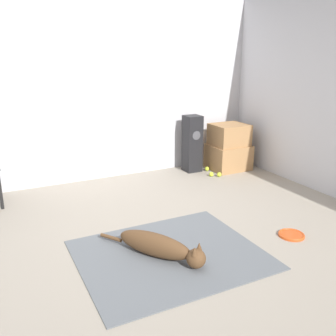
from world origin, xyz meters
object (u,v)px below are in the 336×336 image
frisbee (291,235)px  floor_speaker (192,144)px  dog (160,246)px  tennis_ball_by_boxes (207,169)px  tennis_ball_near_speaker (211,174)px  cardboard_box_upper (229,135)px  tennis_ball_loose_on_carpet (219,175)px  cardboard_box_lower (228,157)px

frisbee → floor_speaker: (0.20, 2.31, 0.41)m
dog → tennis_ball_by_boxes: size_ratio=14.15×
tennis_ball_near_speaker → frisbee: bearing=-99.1°
cardboard_box_upper → tennis_ball_by_boxes: size_ratio=7.90×
dog → tennis_ball_loose_on_carpet: dog is taller
dog → tennis_ball_loose_on_carpet: size_ratio=14.15×
cardboard_box_upper → tennis_ball_loose_on_carpet: size_ratio=7.90×
cardboard_box_lower → tennis_ball_by_boxes: size_ratio=8.78×
cardboard_box_lower → tennis_ball_near_speaker: bearing=-154.1°
cardboard_box_upper → floor_speaker: bearing=164.4°
tennis_ball_by_boxes → cardboard_box_upper: bearing=-5.8°
tennis_ball_loose_on_carpet → tennis_ball_by_boxes: bearing=91.7°
dog → tennis_ball_by_boxes: bearing=48.7°
dog → floor_speaker: bearing=53.8°
frisbee → tennis_ball_by_boxes: size_ratio=3.87×
dog → cardboard_box_lower: cardboard_box_lower is taller
tennis_ball_near_speaker → tennis_ball_by_boxes: bearing=71.4°
dog → frisbee: (1.34, -0.21, -0.10)m
frisbee → cardboard_box_upper: size_ratio=0.49×
cardboard_box_upper → tennis_ball_loose_on_carpet: cardboard_box_upper is taller
floor_speaker → frisbee: bearing=-94.9°
cardboard_box_lower → tennis_ball_loose_on_carpet: 0.47m
tennis_ball_by_boxes → tennis_ball_loose_on_carpet: bearing=-88.3°
frisbee → tennis_ball_near_speaker: (0.31, 1.93, 0.02)m
cardboard_box_lower → tennis_ball_loose_on_carpet: (-0.35, -0.28, -0.16)m
cardboard_box_lower → tennis_ball_by_boxes: 0.39m
dog → tennis_ball_near_speaker: 2.39m
tennis_ball_by_boxes → floor_speaker: bearing=149.0°
frisbee → floor_speaker: floor_speaker is taller
cardboard_box_lower → floor_speaker: bearing=163.6°
floor_speaker → tennis_ball_near_speaker: bearing=-73.4°
tennis_ball_by_boxes → tennis_ball_near_speaker: 0.27m
dog → cardboard_box_upper: (2.10, 1.95, 0.43)m
cardboard_box_lower → cardboard_box_upper: cardboard_box_upper is taller
dog → frisbee: 1.36m
floor_speaker → cardboard_box_lower: bearing=-16.4°
cardboard_box_lower → floor_speaker: (-0.56, 0.16, 0.24)m
dog → tennis_ball_by_boxes: 2.64m
tennis_ball_near_speaker → dog: bearing=-133.8°
cardboard_box_lower → cardboard_box_upper: size_ratio=1.11×
cardboard_box_lower → tennis_ball_by_boxes: (-0.36, 0.04, -0.16)m
tennis_ball_by_boxes → dog: bearing=-131.3°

